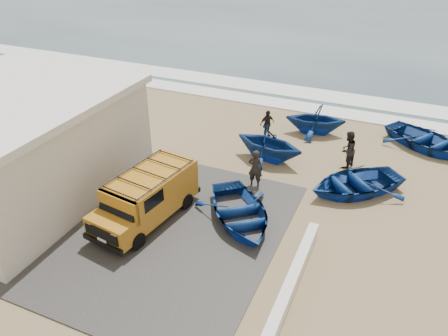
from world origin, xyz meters
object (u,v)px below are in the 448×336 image
(parapet, at_px, (291,283))
(boat_far_left, at_px, (316,119))
(van, at_px, (147,195))
(boat_near_right, at_px, (355,183))
(fisherman_middle, at_px, (348,150))
(building, at_px, (8,145))
(boat_far_right, at_px, (426,140))
(fisherman_front, at_px, (255,168))
(boat_mid_left, at_px, (269,143))
(fisherman_back, at_px, (267,124))
(boat_near_left, at_px, (240,213))

(parapet, xyz_separation_m, boat_far_left, (-2.03, 11.71, 0.56))
(van, height_order, boat_near_right, van)
(parapet, xyz_separation_m, fisherman_middle, (0.19, 8.65, 0.63))
(boat_near_right, height_order, fisherman_middle, fisherman_middle)
(building, relative_size, van, 1.93)
(van, bearing_deg, parapet, -4.75)
(van, height_order, boat_far_right, van)
(boat_near_right, relative_size, boat_far_left, 1.34)
(parapet, xyz_separation_m, fisherman_front, (-3.18, 5.34, 0.61))
(boat_far_left, bearing_deg, boat_mid_left, -31.25)
(building, relative_size, boat_far_left, 2.96)
(boat_mid_left, distance_m, fisherman_back, 2.57)
(boat_near_right, xyz_separation_m, fisherman_middle, (-0.74, 2.02, 0.47))
(boat_far_right, relative_size, fisherman_front, 2.45)
(boat_near_right, bearing_deg, van, -96.77)
(boat_near_left, distance_m, boat_far_left, 9.10)
(building, height_order, parapet, building)
(boat_near_right, relative_size, boat_mid_left, 1.25)
(boat_near_left, relative_size, fisherman_front, 2.37)
(boat_mid_left, relative_size, fisherman_middle, 1.88)
(van, relative_size, boat_near_right, 1.14)
(boat_near_left, height_order, boat_near_right, boat_near_right)
(fisherman_middle, bearing_deg, parapet, 21.10)
(fisherman_front, bearing_deg, boat_far_right, -137.45)
(boat_mid_left, height_order, boat_far_right, boat_mid_left)
(boat_near_right, height_order, boat_far_left, boat_far_left)
(boat_near_right, height_order, fisherman_front, fisherman_front)
(boat_near_left, xyz_separation_m, boat_far_left, (0.79, 9.05, 0.40))
(boat_near_right, height_order, fisherman_back, fisherman_back)
(fisherman_middle, height_order, fisherman_back, fisherman_middle)
(boat_mid_left, distance_m, fisherman_middle, 3.67)
(van, height_order, boat_mid_left, van)
(boat_far_left, bearing_deg, van, -33.88)
(fisherman_front, bearing_deg, parapet, 117.86)
(building, xyz_separation_m, boat_far_right, (16.08, 11.21, -1.71))
(boat_near_left, bearing_deg, fisherman_middle, 24.50)
(van, relative_size, fisherman_back, 3.24)
(building, xyz_separation_m, fisherman_back, (8.21, 9.24, -1.41))
(building, bearing_deg, fisherman_middle, 31.08)
(boat_near_left, relative_size, boat_far_right, 0.97)
(building, distance_m, van, 6.43)
(boat_near_left, bearing_deg, boat_near_right, 7.88)
(building, bearing_deg, boat_mid_left, 36.92)
(parapet, bearing_deg, boat_far_right, 73.65)
(van, relative_size, boat_near_left, 1.16)
(boat_far_right, bearing_deg, boat_far_left, 128.05)
(building, distance_m, fisherman_middle, 14.87)
(boat_near_right, xyz_separation_m, boat_far_left, (-2.96, 5.08, 0.40))
(van, distance_m, boat_far_left, 11.06)
(boat_near_left, relative_size, boat_far_left, 1.32)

